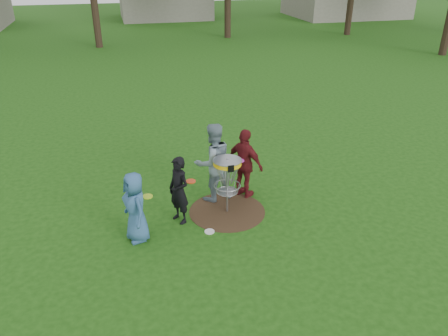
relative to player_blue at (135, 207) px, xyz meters
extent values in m
plane|color=#19470F|center=(2.11, 0.59, -0.78)|extent=(100.00, 100.00, 0.00)
cylinder|color=#47331E|center=(2.11, 0.59, -0.77)|extent=(1.80, 1.80, 0.01)
imported|color=#325C8B|center=(0.00, 0.00, 0.00)|extent=(0.70, 0.87, 1.55)
imported|color=black|center=(0.98, 0.47, 0.01)|extent=(0.61, 0.68, 1.57)
imported|color=gray|center=(1.94, 1.28, 0.21)|extent=(1.11, 0.96, 1.97)
imported|color=maroon|center=(2.72, 1.22, 0.11)|extent=(0.95, 1.09, 1.77)
cylinder|color=white|center=(1.53, -0.14, -0.77)|extent=(0.22, 0.22, 0.02)
cylinder|color=#9EA0A5|center=(2.11, 0.59, -0.09)|extent=(0.05, 0.05, 1.38)
cylinder|color=yellow|center=(2.11, 0.59, 0.50)|extent=(0.64, 0.64, 0.10)
cylinder|color=#9EA0A5|center=(2.11, 0.59, 0.56)|extent=(0.66, 0.66, 0.01)
cube|color=black|center=(2.11, 0.26, 0.50)|extent=(0.14, 0.02, 0.16)
torus|color=#9EA0A5|center=(2.11, 0.59, -0.08)|extent=(0.62, 0.62, 0.02)
torus|color=#9EA0A5|center=(2.11, 0.59, -0.24)|extent=(0.50, 0.50, 0.02)
cylinder|color=#9EA0A5|center=(2.11, 0.59, -0.25)|extent=(0.44, 0.44, 0.01)
cylinder|color=#AEDC18|center=(0.27, 0.07, 0.18)|extent=(0.22, 0.22, 0.02)
cylinder|color=red|center=(1.26, 0.50, 0.19)|extent=(0.22, 0.22, 0.02)
cylinder|color=#F941BD|center=(2.01, 1.01, 0.43)|extent=(0.22, 0.22, 0.02)
cylinder|color=#FD42E9|center=(2.53, 1.01, 0.31)|extent=(0.22, 0.22, 0.02)
cylinder|color=#38281C|center=(-0.89, 22.09, 1.53)|extent=(0.46, 0.46, 4.62)
cylinder|color=#38281C|center=(8.11, 23.59, 1.11)|extent=(0.46, 0.46, 3.78)
cylinder|color=#38281C|center=(17.11, 22.59, 1.32)|extent=(0.46, 0.46, 4.20)
cylinder|color=#38281C|center=(19.11, 14.59, 0.90)|extent=(0.46, 0.46, 3.36)
camera|label=1|loc=(-0.11, -7.93, 4.71)|focal=35.00mm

